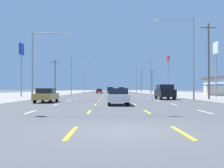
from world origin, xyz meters
name	(u,v)px	position (x,y,z in m)	size (l,w,h in m)	color
ground_plane	(111,94)	(0.00, 66.00, 0.00)	(572.00, 572.00, 0.00)	#4C4C4F
lot_apron_left	(24,94)	(-24.75, 66.00, 0.00)	(28.00, 440.00, 0.01)	gray
lot_apron_right	(197,94)	(24.75, 66.00, 0.00)	(28.00, 440.00, 0.01)	gray
lane_markings	(110,92)	(0.00, 104.50, 0.01)	(10.64, 227.60, 0.01)	white
signal_span_wire	(121,23)	(0.21, 7.36, 5.47)	(26.26, 0.52, 9.59)	brown
sedan_center_turn_nearest	(118,96)	(0.23, 14.04, 0.76)	(1.80, 4.50, 1.46)	white
sedan_far_left_near	(46,95)	(-7.05, 18.36, 0.76)	(1.80, 4.50, 1.46)	#B28C33
suv_far_right_mid	(165,92)	(6.92, 26.05, 1.03)	(1.98, 4.90, 1.98)	black
sedan_inner_left_midfar	(99,91)	(-3.54, 72.80, 0.76)	(1.80, 4.50, 1.46)	red
suv_center_turn_far	(110,90)	(-0.07, 73.67, 1.03)	(1.98, 4.90, 1.98)	navy
suv_inner_right_farther	(121,90)	(3.67, 78.42, 1.03)	(1.98, 4.90, 1.98)	#235B2D
pole_sign_left_row_1	(21,56)	(-16.44, 38.65, 7.40)	(0.24, 2.12, 9.68)	gray
pole_sign_right_row_1	(216,56)	(17.46, 34.75, 7.00)	(0.24, 1.94, 9.28)	gray
pole_sign_right_row_2	(168,65)	(15.28, 60.45, 7.69)	(0.24, 2.54, 10.14)	gray
streetlight_left_row_0	(37,59)	(-9.56, 23.99, 5.17)	(4.89, 0.26, 8.67)	gray
streetlight_right_row_0	(189,52)	(9.63, 23.99, 6.11)	(4.97, 0.26, 10.45)	gray
streetlight_left_row_1	(73,72)	(-9.58, 57.80, 5.71)	(5.03, 0.26, 9.67)	gray
streetlight_right_row_1	(149,75)	(9.78, 57.80, 5.07)	(3.60, 0.26, 8.77)	gray
streetlight_left_row_2	(85,78)	(-9.79, 91.61, 5.44)	(3.71, 0.26, 9.45)	gray
streetlight_right_row_2	(135,77)	(9.64, 91.61, 5.96)	(4.85, 0.26, 10.19)	gray
utility_pole_right_row_0	(209,60)	(13.08, 26.59, 5.39)	(2.20, 0.26, 10.37)	brown
utility_pole_left_row_1	(55,76)	(-14.00, 56.49, 4.53)	(2.20, 0.26, 8.67)	brown
utility_pole_right_row_2	(152,81)	(15.37, 87.27, 4.42)	(2.20, 0.26, 8.46)	brown
utility_pole_right_row_3	(142,81)	(15.00, 114.69, 5.19)	(2.20, 0.26, 9.98)	brown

